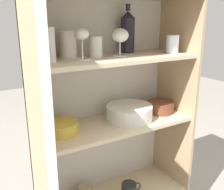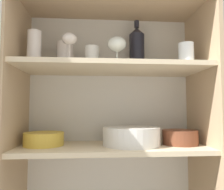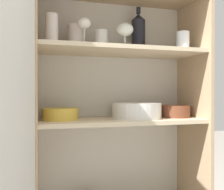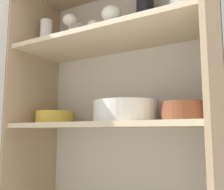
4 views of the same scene
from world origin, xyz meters
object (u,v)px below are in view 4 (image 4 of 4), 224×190
at_px(plate_stack_white, 126,112).
at_px(mixing_bowl_large, 55,117).
at_px(wine_bottle, 145,14).
at_px(serving_bowl_small, 184,111).

distance_m(plate_stack_white, mixing_bowl_large, 0.39).
relative_size(wine_bottle, plate_stack_white, 1.01).
height_order(mixing_bowl_large, serving_bowl_small, serving_bowl_small).
xyz_separation_m(wine_bottle, serving_bowl_small, (0.18, -0.10, -0.43)).
relative_size(plate_stack_white, mixing_bowl_large, 1.46).
bearing_deg(serving_bowl_small, mixing_bowl_large, 178.13).
height_order(plate_stack_white, serving_bowl_small, plate_stack_white).
bearing_deg(plate_stack_white, serving_bowl_small, 0.18).
distance_m(wine_bottle, serving_bowl_small, 0.48).
xyz_separation_m(wine_bottle, plate_stack_white, (-0.05, -0.10, -0.43)).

